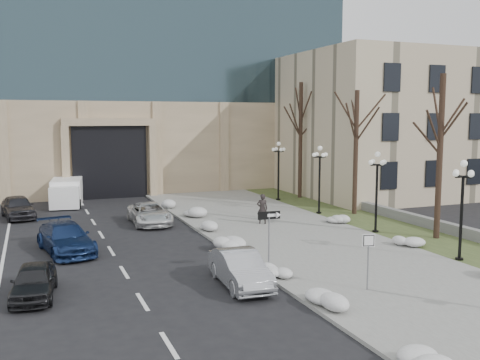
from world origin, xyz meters
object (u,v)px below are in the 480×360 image
(one_way_sign, at_px, (273,223))
(car_d, at_px, (150,214))
(lamppost_c, at_px, (320,170))
(pedestrian, at_px, (262,209))
(box_truck, at_px, (67,192))
(lamppost_b, at_px, (377,181))
(lamppost_d, at_px, (279,163))
(keep_sign, at_px, (368,250))
(car_b, at_px, (240,269))
(lamppost_a, at_px, (462,197))
(car_e, at_px, (18,207))
(car_c, at_px, (66,238))
(car_a, at_px, (34,281))

(one_way_sign, bearing_deg, car_d, 104.56)
(lamppost_c, bearing_deg, pedestrian, -159.34)
(box_truck, bearing_deg, lamppost_b, -40.20)
(lamppost_c, relative_size, lamppost_d, 1.00)
(car_d, relative_size, keep_sign, 2.10)
(car_d, relative_size, lamppost_c, 1.01)
(car_b, relative_size, lamppost_a, 0.90)
(one_way_sign, xyz_separation_m, keep_sign, (2.44, -3.35, -0.60))
(lamppost_b, bearing_deg, car_b, -150.60)
(keep_sign, relative_size, lamppost_c, 0.48)
(car_d, distance_m, pedestrian, 7.09)
(car_b, relative_size, lamppost_d, 0.90)
(car_b, relative_size, box_truck, 0.67)
(lamppost_c, bearing_deg, car_e, 162.06)
(car_c, height_order, car_d, car_c)
(car_b, bearing_deg, one_way_sign, 26.72)
(lamppost_a, bearing_deg, car_e, 135.07)
(pedestrian, height_order, lamppost_a, lamppost_a)
(car_b, relative_size, pedestrian, 2.30)
(car_e, bearing_deg, keep_sign, -68.65)
(car_b, distance_m, lamppost_b, 12.62)
(car_e, height_order, lamppost_b, lamppost_b)
(car_d, height_order, keep_sign, keep_sign)
(car_b, distance_m, car_c, 10.15)
(pedestrian, relative_size, keep_sign, 0.81)
(lamppost_d, bearing_deg, lamppost_b, -90.00)
(car_b, height_order, box_truck, box_truck)
(box_truck, distance_m, lamppost_d, 16.63)
(car_e, height_order, box_truck, box_truck)
(car_e, relative_size, lamppost_b, 0.94)
(one_way_sign, height_order, keep_sign, one_way_sign)
(lamppost_c, bearing_deg, car_a, -149.07)
(lamppost_c, bearing_deg, box_truck, 145.35)
(car_c, distance_m, keep_sign, 14.89)
(one_way_sign, bearing_deg, car_e, 123.04)
(one_way_sign, height_order, lamppost_b, lamppost_b)
(one_way_sign, relative_size, keep_sign, 1.21)
(car_a, bearing_deg, car_d, 67.06)
(car_e, bearing_deg, lamppost_a, -54.36)
(car_e, height_order, lamppost_a, lamppost_a)
(car_d, relative_size, box_truck, 0.75)
(car_a, bearing_deg, lamppost_c, 37.70)
(lamppost_c, distance_m, lamppost_d, 6.50)
(car_e, xyz_separation_m, box_truck, (3.42, 4.72, 0.19))
(box_truck, height_order, lamppost_b, lamppost_b)
(car_c, bearing_deg, car_b, -63.49)
(lamppost_d, bearing_deg, box_truck, 164.27)
(car_e, xyz_separation_m, lamppost_a, (19.30, -19.25, 2.31))
(lamppost_b, bearing_deg, lamppost_a, -90.00)
(car_e, bearing_deg, pedestrian, -39.45)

